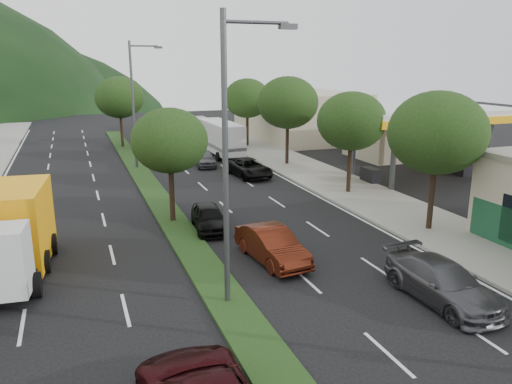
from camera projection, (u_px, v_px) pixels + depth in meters
name	position (u px, v px, depth m)	size (l,w,h in m)	color
sidewalk_right	(320.00, 176.00, 37.51)	(5.00, 90.00, 0.15)	gray
median	(146.00, 181.00, 36.03)	(1.60, 56.00, 0.12)	#193212
gas_canopy	(422.00, 116.00, 35.82)	(12.20, 8.20, 5.25)	silver
bldg_right_far	(298.00, 115.00, 56.46)	(10.00, 16.00, 5.20)	#B8AD92
tree_r_b	(437.00, 133.00, 24.29)	(4.80, 4.80, 6.94)	black
tree_r_c	(351.00, 121.00, 31.62)	(4.40, 4.40, 6.48)	black
tree_r_d	(288.00, 103.00, 40.59)	(5.00, 5.00, 7.17)	black
tree_r_e	(247.00, 98.00, 49.74)	(4.60, 4.60, 6.71)	black
tree_med_near	(169.00, 141.00, 25.86)	(4.00, 4.00, 6.02)	black
tree_med_far	(119.00, 97.00, 49.30)	(4.80, 4.80, 6.94)	black
streetlight_near	(231.00, 149.00, 16.56)	(2.60, 0.25, 10.00)	#47494C
streetlight_mid	(135.00, 99.00, 39.25)	(2.60, 0.25, 10.00)	#47494C
car_queue_a	(209.00, 217.00, 25.55)	(1.56, 3.89, 1.32)	black
car_queue_b	(442.00, 282.00, 17.88)	(2.04, 5.02, 1.46)	#46464A
car_queue_c	(272.00, 245.00, 21.49)	(1.56, 4.48, 1.48)	#511A0D
car_queue_d	(249.00, 168.00, 37.49)	(2.22, 4.81, 1.34)	black
car_queue_e	(205.00, 158.00, 41.32)	(1.54, 3.83, 1.30)	#49494D
box_truck	(12.00, 235.00, 20.12)	(3.28, 7.15, 3.42)	silver
motorhome	(220.00, 137.00, 46.22)	(2.65, 8.01, 3.05)	silver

